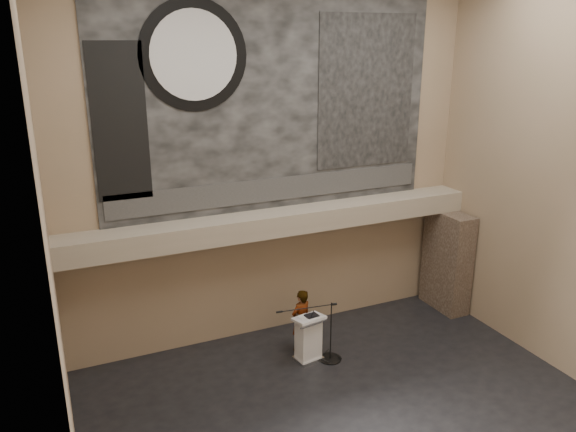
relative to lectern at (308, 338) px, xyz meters
name	(u,v)px	position (x,y,z in m)	size (l,w,h in m)	color
floor	(356,419)	(-0.08, -2.25, -0.55)	(10.00, 10.00, 0.00)	black
wall_back	(274,164)	(-0.08, 1.75, 3.70)	(10.00, 0.02, 8.50)	#8C7559
wall_front	(559,307)	(-0.08, -6.25, 3.70)	(10.00, 0.02, 8.50)	#8C7559
wall_left	(49,253)	(-5.08, -2.25, 3.70)	(0.02, 8.00, 8.50)	#8C7559
wall_right	(573,180)	(4.92, -2.25, 3.70)	(0.02, 8.00, 8.50)	#8C7559
soffit	(281,221)	(-0.08, 1.35, 2.40)	(10.00, 0.80, 0.50)	gray
sprinkler_left	(216,243)	(-1.68, 1.30, 2.12)	(0.04, 0.04, 0.06)	#B2893D
sprinkler_right	(352,223)	(1.82, 1.30, 2.12)	(0.04, 0.04, 0.06)	#B2893D
banner	(274,101)	(-0.08, 1.72, 5.15)	(8.00, 0.05, 5.00)	black
banner_text_strip	(275,189)	(-0.08, 1.68, 3.10)	(7.76, 0.02, 0.55)	#303030
banner_clock_rim	(194,55)	(-1.88, 1.68, 6.15)	(2.30, 2.30, 0.02)	black
banner_clock_face	(194,55)	(-1.88, 1.66, 6.15)	(1.84, 1.84, 0.02)	silver
banner_building_print	(367,92)	(2.32, 1.68, 5.25)	(2.60, 0.02, 3.60)	black
banner_brick_print	(120,123)	(-3.48, 1.68, 4.85)	(1.10, 0.02, 3.20)	black
stone_pier	(447,261)	(4.57, 0.90, 0.80)	(0.60, 1.40, 2.70)	#3E3026
lectern	(308,338)	(0.00, 0.00, 0.00)	(0.73, 0.58, 1.13)	silver
binder	(312,316)	(0.07, -0.01, 0.56)	(0.29, 0.23, 0.04)	black
papers	(305,318)	(-0.09, 0.00, 0.55)	(0.23, 0.31, 0.01)	silver
speaker_person	(301,320)	(0.04, 0.49, 0.21)	(0.56, 0.37, 1.53)	white
mic_stand	(328,351)	(0.43, -0.17, -0.34)	(1.53, 0.52, 1.43)	black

